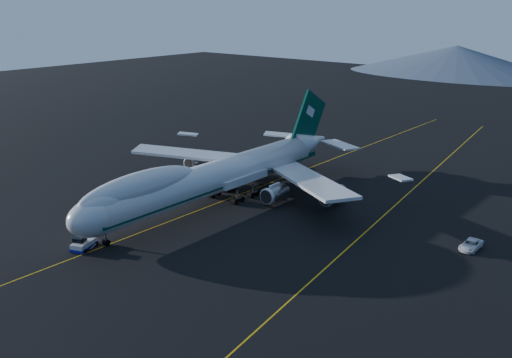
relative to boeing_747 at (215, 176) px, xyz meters
The scene contains 6 objects.
ground 5.81m from the boeing_747, 90.00° to the right, with size 500.00×500.00×0.00m, color black.
taxiway_line_main 5.80m from the boeing_747, 90.00° to the right, with size 0.25×220.00×0.01m, color gold.
taxiway_line_side 32.14m from the boeing_747, 18.38° to the left, with size 0.25×200.00×0.01m, color gold.
boeing_747 is the anchor object (origin of this frame).
pushback_tug 30.04m from the boeing_747, 93.53° to the right, with size 4.03×5.38×2.10m.
service_van 48.89m from the boeing_747, 12.72° to the left, with size 2.58×5.59×1.55m, color white.
Camera 1 is at (74.96, -77.92, 39.15)m, focal length 40.00 mm.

